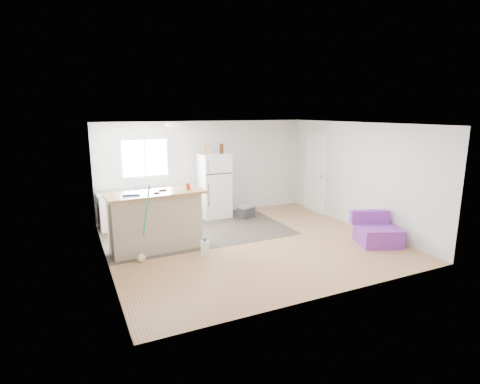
% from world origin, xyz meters
% --- Properties ---
extents(room, '(5.51, 5.01, 2.41)m').
position_xyz_m(room, '(0.00, 0.00, 1.20)').
color(room, olive).
rests_on(room, ground).
extents(vinyl_zone, '(4.05, 2.50, 0.00)m').
position_xyz_m(vinyl_zone, '(-0.73, 1.25, 0.00)').
color(vinyl_zone, '#342C27').
rests_on(vinyl_zone, floor).
extents(window, '(1.18, 0.06, 0.98)m').
position_xyz_m(window, '(-1.55, 2.49, 1.55)').
color(window, white).
rests_on(window, back_wall).
extents(interior_door, '(0.11, 0.92, 2.10)m').
position_xyz_m(interior_door, '(2.72, 1.55, 1.02)').
color(interior_door, white).
rests_on(interior_door, right_wall).
extents(ceiling_fixture, '(0.30, 0.30, 0.07)m').
position_xyz_m(ceiling_fixture, '(-1.20, 1.20, 2.36)').
color(ceiling_fixture, white).
rests_on(ceiling_fixture, ceiling).
extents(kitchen_cabinets, '(1.88, 0.64, 1.10)m').
position_xyz_m(kitchen_cabinets, '(-1.79, 2.21, 0.42)').
color(kitchen_cabinets, white).
rests_on(kitchen_cabinets, floor).
extents(peninsula, '(1.89, 0.81, 1.14)m').
position_xyz_m(peninsula, '(-1.80, 0.45, 0.57)').
color(peninsula, tan).
rests_on(peninsula, floor).
extents(refrigerator, '(0.72, 0.69, 1.60)m').
position_xyz_m(refrigerator, '(0.07, 2.15, 0.80)').
color(refrigerator, white).
rests_on(refrigerator, floor).
extents(cooler, '(0.49, 0.41, 0.32)m').
position_xyz_m(cooler, '(0.76, 1.72, 0.16)').
color(cooler, '#2E2F31').
rests_on(cooler, floor).
extents(purple_seat, '(0.99, 0.98, 0.64)m').
position_xyz_m(purple_seat, '(2.31, -1.12, 0.23)').
color(purple_seat, purple).
rests_on(purple_seat, floor).
extents(cleaner_jug, '(0.18, 0.16, 0.33)m').
position_xyz_m(cleaner_jug, '(-1.06, -0.25, 0.15)').
color(cleaner_jug, white).
rests_on(cleaner_jug, floor).
extents(mop, '(0.31, 0.38, 1.40)m').
position_xyz_m(mop, '(-2.17, -0.02, 0.23)').
color(mop, green).
rests_on(mop, floor).
extents(red_cup, '(0.10, 0.10, 0.12)m').
position_xyz_m(red_cup, '(-1.13, 0.45, 1.20)').
color(red_cup, red).
rests_on(red_cup, peninsula).
extents(blue_tray, '(0.33, 0.27, 0.04)m').
position_xyz_m(blue_tray, '(-2.23, 0.40, 1.15)').
color(blue_tray, '#1533C5').
rests_on(blue_tray, peninsula).
extents(tool_a, '(0.14, 0.06, 0.03)m').
position_xyz_m(tool_a, '(-1.62, 0.53, 1.15)').
color(tool_a, black).
rests_on(tool_a, peninsula).
extents(tool_b, '(0.11, 0.06, 0.03)m').
position_xyz_m(tool_b, '(-1.79, 0.33, 1.15)').
color(tool_b, black).
rests_on(tool_b, peninsula).
extents(cardboard_box, '(0.22, 0.14, 0.30)m').
position_xyz_m(cardboard_box, '(-0.12, 2.12, 1.75)').
color(cardboard_box, tan).
rests_on(cardboard_box, refrigerator).
extents(bottle_left, '(0.09, 0.09, 0.25)m').
position_xyz_m(bottle_left, '(0.27, 2.08, 1.73)').
color(bottle_left, '#3B200A').
rests_on(bottle_left, refrigerator).
extents(bottle_right, '(0.09, 0.09, 0.25)m').
position_xyz_m(bottle_right, '(0.26, 2.12, 1.73)').
color(bottle_right, '#3B200A').
rests_on(bottle_right, refrigerator).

